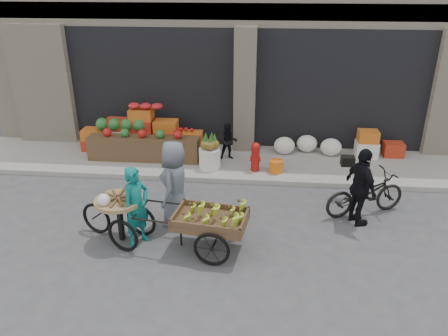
# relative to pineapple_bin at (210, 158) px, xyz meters

# --- Properties ---
(ground) EXTENTS (80.00, 80.00, 0.00)m
(ground) POSITION_rel_pineapple_bin_xyz_m (0.75, -3.60, -0.37)
(ground) COLOR #424244
(ground) RESTS_ON ground
(sidewalk) EXTENTS (18.00, 2.20, 0.12)m
(sidewalk) POSITION_rel_pineapple_bin_xyz_m (0.75, 0.50, -0.31)
(sidewalk) COLOR gray
(sidewalk) RESTS_ON ground
(building) EXTENTS (14.00, 6.45, 7.00)m
(building) POSITION_rel_pineapple_bin_xyz_m (0.75, 4.43, 3.00)
(building) COLOR beige
(building) RESTS_ON ground
(fruit_display) EXTENTS (3.10, 1.12, 1.24)m
(fruit_display) POSITION_rel_pineapple_bin_xyz_m (-1.73, 0.78, 0.30)
(fruit_display) COLOR #AF2D18
(fruit_display) RESTS_ON sidewalk
(pineapple_bin) EXTENTS (0.52, 0.52, 0.50)m
(pineapple_bin) POSITION_rel_pineapple_bin_xyz_m (0.00, 0.00, 0.00)
(pineapple_bin) COLOR silver
(pineapple_bin) RESTS_ON sidewalk
(fire_hydrant) EXTENTS (0.22, 0.22, 0.71)m
(fire_hydrant) POSITION_rel_pineapple_bin_xyz_m (1.10, -0.05, 0.13)
(fire_hydrant) COLOR #A5140F
(fire_hydrant) RESTS_ON sidewalk
(orange_bucket) EXTENTS (0.32, 0.32, 0.30)m
(orange_bucket) POSITION_rel_pineapple_bin_xyz_m (1.60, -0.10, -0.10)
(orange_bucket) COLOR orange
(orange_bucket) RESTS_ON sidewalk
(right_bay_goods) EXTENTS (3.35, 0.60, 0.70)m
(right_bay_goods) POSITION_rel_pineapple_bin_xyz_m (3.36, 1.10, 0.04)
(right_bay_goods) COLOR silver
(right_bay_goods) RESTS_ON sidewalk
(seated_person) EXTENTS (0.51, 0.43, 0.93)m
(seated_person) POSITION_rel_pineapple_bin_xyz_m (0.40, 0.60, 0.21)
(seated_person) COLOR black
(seated_person) RESTS_ON sidewalk
(banana_cart) EXTENTS (2.21, 1.14, 0.88)m
(banana_cart) POSITION_rel_pineapple_bin_xyz_m (0.37, -3.22, 0.27)
(banana_cart) COLOR brown
(banana_cart) RESTS_ON ground
(vendor_woman) EXTENTS (0.58, 0.65, 1.48)m
(vendor_woman) POSITION_rel_pineapple_bin_xyz_m (-0.89, -3.14, 0.37)
(vendor_woman) COLOR #0E6C69
(vendor_woman) RESTS_ON ground
(tricycle_cart) EXTENTS (1.45, 1.07, 0.95)m
(tricycle_cart) POSITION_rel_pineapple_bin_xyz_m (-1.24, -3.07, 0.20)
(tricycle_cart) COLOR #9E7F51
(tricycle_cart) RESTS_ON ground
(vendor_grey) EXTENTS (0.64, 0.89, 1.70)m
(vendor_grey) POSITION_rel_pineapple_bin_xyz_m (-0.35, -2.41, 0.48)
(vendor_grey) COLOR slate
(vendor_grey) RESTS_ON ground
(bicycle) EXTENTS (1.81, 1.19, 0.90)m
(bicycle) POSITION_rel_pineapple_bin_xyz_m (3.34, -1.69, 0.08)
(bicycle) COLOR black
(bicycle) RESTS_ON ground
(cyclist) EXTENTS (0.69, 0.99, 1.55)m
(cyclist) POSITION_rel_pineapple_bin_xyz_m (3.14, -2.09, 0.41)
(cyclist) COLOR black
(cyclist) RESTS_ON ground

